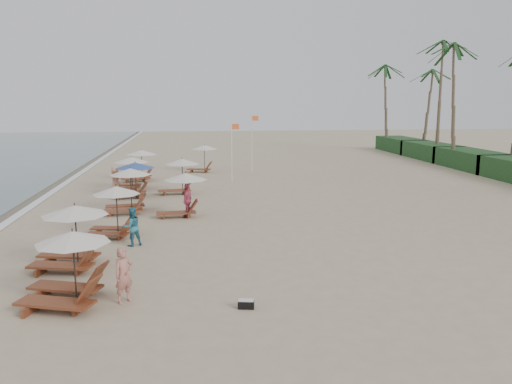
{
  "coord_description": "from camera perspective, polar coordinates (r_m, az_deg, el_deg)",
  "views": [
    {
      "loc": [
        -2.28,
        -19.37,
        5.88
      ],
      "look_at": [
        1.0,
        5.85,
        1.3
      ],
      "focal_mm": 35.84,
      "sensor_mm": 36.0,
      "label": 1
    }
  ],
  "objects": [
    {
      "name": "inland_station_0",
      "position": [
        26.2,
        -8.34,
        0.16
      ],
      "size": [
        2.72,
        2.24,
        2.22
      ],
      "color": "brown",
      "rests_on": "ground"
    },
    {
      "name": "inland_station_1",
      "position": [
        32.69,
        -8.64,
        2.11
      ],
      "size": [
        2.76,
        2.24,
        2.22
      ],
      "color": "brown",
      "rests_on": "ground"
    },
    {
      "name": "inland_station_2",
      "position": [
        42.59,
        -6.05,
        4.08
      ],
      "size": [
        2.72,
        2.24,
        2.22
      ],
      "color": "brown",
      "rests_on": "ground"
    },
    {
      "name": "wet_sand_band",
      "position": [
        31.65,
        -26.11,
        -1.55
      ],
      "size": [
        3.2,
        140.0,
        0.01
      ],
      "primitive_type": "cube",
      "color": "#6B5E4C",
      "rests_on": "ground"
    },
    {
      "name": "beachgoer_far_b",
      "position": [
        33.43,
        -15.45,
        1.26
      ],
      "size": [
        0.76,
        0.98,
        1.79
      ],
      "primitive_type": "imported",
      "rotation": [
        0.0,
        0.0,
        1.33
      ],
      "color": "tan",
      "rests_on": "ground"
    },
    {
      "name": "lounger_station_0",
      "position": [
        15.98,
        -20.65,
        -8.36
      ],
      "size": [
        2.76,
        2.71,
        2.18
      ],
      "color": "brown",
      "rests_on": "ground"
    },
    {
      "name": "ground",
      "position": [
        20.37,
        -0.67,
        -6.57
      ],
      "size": [
        160.0,
        160.0,
        0.0
      ],
      "primitive_type": "plane",
      "color": "tan",
      "rests_on": "ground"
    },
    {
      "name": "lounger_station_6",
      "position": [
        38.66,
        -13.01,
        2.84
      ],
      "size": [
        2.75,
        2.4,
        2.29
      ],
      "color": "brown",
      "rests_on": "ground"
    },
    {
      "name": "beachgoer_mid_a",
      "position": [
        21.46,
        -13.68,
        -3.77
      ],
      "size": [
        0.97,
        0.9,
        1.61
      ],
      "primitive_type": "imported",
      "rotation": [
        0.0,
        0.0,
        3.62
      ],
      "color": "teal",
      "rests_on": "ground"
    },
    {
      "name": "lounger_station_4",
      "position": [
        32.11,
        -13.62,
        1.51
      ],
      "size": [
        2.61,
        2.4,
        2.15
      ],
      "color": "brown",
      "rests_on": "ground"
    },
    {
      "name": "foam_line",
      "position": [
        31.25,
        -23.85,
        -1.5
      ],
      "size": [
        0.5,
        140.0,
        0.02
      ],
      "primitive_type": "cube",
      "color": "white",
      "rests_on": "ground"
    },
    {
      "name": "beachgoer_near",
      "position": [
        15.63,
        -14.55,
        -8.98
      ],
      "size": [
        0.72,
        0.7,
        1.66
      ],
      "primitive_type": "imported",
      "rotation": [
        0.0,
        0.0,
        0.73
      ],
      "color": "#B87164",
      "rests_on": "ground"
    },
    {
      "name": "lounger_station_2",
      "position": [
        23.1,
        -15.75,
        -2.08
      ],
      "size": [
        2.4,
        2.06,
        2.22
      ],
      "color": "brown",
      "rests_on": "ground"
    },
    {
      "name": "flag_pole_far",
      "position": [
        41.9,
        -0.44,
        5.81
      ],
      "size": [
        0.6,
        0.08,
        4.84
      ],
      "color": "silver",
      "rests_on": "ground"
    },
    {
      "name": "duffel_bag",
      "position": [
        14.97,
        -1.11,
        -12.39
      ],
      "size": [
        0.5,
        0.31,
        0.26
      ],
      "color": "black",
      "rests_on": "ground"
    },
    {
      "name": "lounger_station_5",
      "position": [
        34.95,
        -14.02,
        2.15
      ],
      "size": [
        2.54,
        2.32,
        2.18
      ],
      "color": "brown",
      "rests_on": "ground"
    },
    {
      "name": "lounger_station_3",
      "position": [
        27.72,
        -14.31,
        -0.05
      ],
      "size": [
        2.64,
        2.18,
        2.37
      ],
      "color": "brown",
      "rests_on": "ground"
    },
    {
      "name": "flag_pole_near",
      "position": [
        37.6,
        -2.69,
        4.94
      ],
      "size": [
        0.59,
        0.08,
        4.39
      ],
      "color": "silver",
      "rests_on": "ground"
    },
    {
      "name": "beachgoer_far_a",
      "position": [
        26.26,
        -7.66,
        -0.93
      ],
      "size": [
        0.71,
        1.08,
        1.7
      ],
      "primitive_type": "imported",
      "rotation": [
        0.0,
        0.0,
        4.39
      ],
      "color": "#D25473",
      "rests_on": "ground"
    },
    {
      "name": "lounger_station_1",
      "position": [
        19.25,
        -20.24,
        -4.97
      ],
      "size": [
        2.84,
        2.5,
        2.26
      ],
      "color": "brown",
      "rests_on": "ground"
    }
  ]
}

